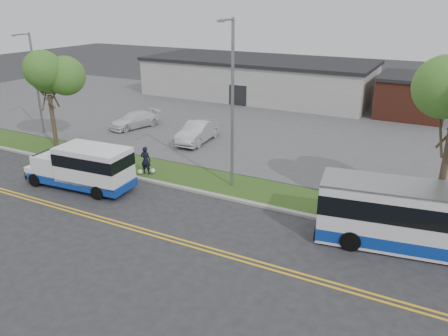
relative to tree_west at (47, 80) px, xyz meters
The scene contains 18 objects.
ground 13.43m from the tree_west, 14.93° to the right, with size 140.00×140.00×0.00m, color #28282B.
lane_line_north 14.83m from the tree_west, 30.43° to the right, with size 70.00×0.12×0.01m, color gold.
lane_line_south 14.97m from the tree_west, 31.49° to the right, with size 70.00×0.12×0.01m, color gold.
curb 13.19m from the tree_west, ahead, with size 80.00×0.30×0.15m, color #9E9B93.
verge 13.03m from the tree_west, ahead, with size 80.00×3.30×0.10m, color #35511B.
parking_lot 18.98m from the tree_west, 48.99° to the left, with size 80.00×25.00×0.10m, color #4C4C4F.
commercial_building 24.72m from the tree_west, 75.85° to the left, with size 25.40×10.40×4.35m.
brick_wing 32.19m from the tree_west, 45.38° to the left, with size 6.30×7.30×3.90m.
tree_west is the anchor object (origin of this frame).
streetlight_near 15.01m from the tree_west, ahead, with size 0.35×1.53×9.50m.
streetlight_far 4.62m from the tree_west, 151.02° to the left, with size 0.35×1.53×8.00m.
shuttle_bus 9.55m from the tree_west, 31.35° to the right, with size 6.92×2.70×2.60m.
transit_bus 26.72m from the tree_west, ahead, with size 10.88×4.02×2.95m.
pedestrian 10.32m from the tree_west, ahead, with size 0.66×0.43×1.81m, color black.
parked_car_a 11.45m from the tree_west, 34.19° to the left, with size 1.71×4.92×1.62m, color silver.
parked_car_b 8.46m from the tree_west, 75.21° to the left, with size 1.85×4.55×1.32m, color white.
grocery_bag_left 10.41m from the tree_west, ahead, with size 0.32×0.32×0.32m, color white.
grocery_bag_right 10.87m from the tree_west, ahead, with size 0.32×0.32×0.32m, color white.
Camera 1 is at (13.72, -18.62, 10.42)m, focal length 35.00 mm.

